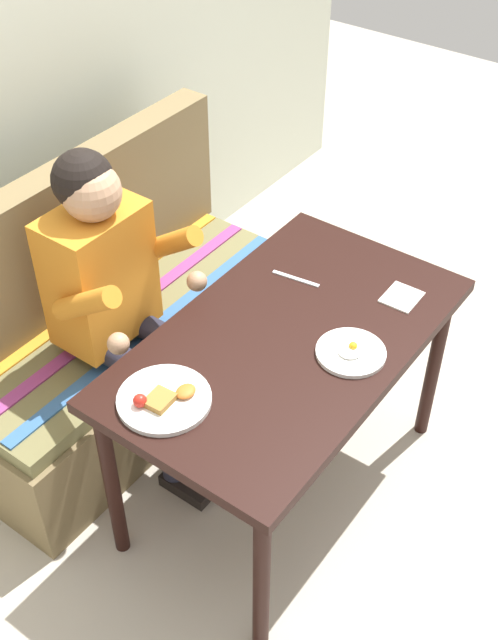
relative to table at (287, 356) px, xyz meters
name	(u,v)px	position (x,y,z in m)	size (l,w,h in m)	color
ground_plane	(282,483)	(0.00, 0.00, -0.65)	(8.00, 8.00, 0.00)	#B9AE9D
table	(287,356)	(0.00, 0.00, 0.00)	(1.20, 0.70, 0.73)	black
couch	(120,334)	(0.00, 0.76, -0.32)	(1.44, 0.56, 1.00)	brown
person	(116,286)	(-0.14, 0.59, 0.09)	(0.45, 0.61, 1.21)	orange
plate_breakfast	(164,399)	(-0.43, 0.13, 0.09)	(0.27, 0.27, 0.05)	white
plate_eggs	(351,352)	(0.05, -0.20, 0.09)	(0.21, 0.21, 0.04)	white
napkin	(402,297)	(0.37, -0.19, 0.09)	(0.13, 0.11, 0.01)	white
fork	(296,279)	(0.25, 0.14, 0.08)	(0.01, 0.17, 0.01)	silver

